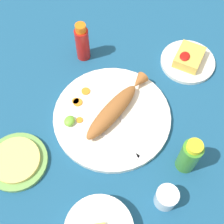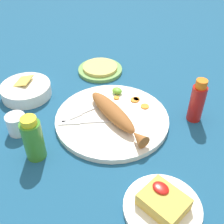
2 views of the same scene
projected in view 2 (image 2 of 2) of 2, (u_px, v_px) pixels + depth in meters
name	position (u px, v px, depth m)	size (l,w,h in m)	color
ground_plane	(112.00, 121.00, 0.92)	(4.00, 4.00, 0.00)	navy
main_plate	(112.00, 119.00, 0.92)	(0.37, 0.37, 0.02)	white
fried_fish	(115.00, 114.00, 0.89)	(0.29, 0.11, 0.05)	#935628
fork_near	(83.00, 122.00, 0.89)	(0.13, 0.15, 0.00)	silver
fork_far	(83.00, 112.00, 0.93)	(0.05, 0.18, 0.00)	silver
carrot_slice_near	(145.00, 106.00, 0.95)	(0.03, 0.03, 0.00)	orange
carrot_slice_mid	(135.00, 100.00, 0.98)	(0.03, 0.03, 0.00)	orange
carrot_slice_far	(137.00, 99.00, 0.98)	(0.02, 0.02, 0.00)	orange
carrot_slice_extra	(116.00, 98.00, 0.99)	(0.02, 0.02, 0.00)	orange
lime_wedge_main	(117.00, 91.00, 1.01)	(0.04, 0.03, 0.02)	#6BB233
hot_sauce_bottle_red	(197.00, 102.00, 0.89)	(0.05, 0.05, 0.15)	#B21914
hot_sauce_bottle_green	(33.00, 139.00, 0.77)	(0.06, 0.06, 0.14)	#3D8428
salt_cup	(17.00, 125.00, 0.87)	(0.06, 0.06, 0.06)	silver
side_plate_fries	(162.00, 208.00, 0.67)	(0.19, 0.19, 0.01)	white
fries_pile	(163.00, 201.00, 0.65)	(0.10, 0.08, 0.04)	gold
guacamole_bowl	(26.00, 89.00, 1.02)	(0.18, 0.18, 0.06)	white
tortilla_plate	(100.00, 70.00, 1.16)	(0.18, 0.18, 0.01)	#6B9E4C
tortilla_stack	(100.00, 67.00, 1.15)	(0.14, 0.14, 0.01)	#E0C666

